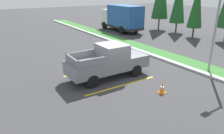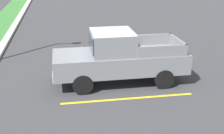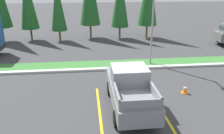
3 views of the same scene
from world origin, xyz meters
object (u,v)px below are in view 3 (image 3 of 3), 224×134
traffic_cone (185,89)px  street_light (154,17)px  pickup_truck_main (130,89)px  cypress_tree_center (58,5)px  cypress_tree_left_inner (27,0)px

traffic_cone → street_light: bearing=97.7°
pickup_truck_main → cypress_tree_center: size_ratio=0.82×
street_light → cypress_tree_center: cypress_tree_center is taller
cypress_tree_left_inner → cypress_tree_center: size_ratio=1.13×
pickup_truck_main → street_light: street_light is taller
pickup_truck_main → street_light: bearing=65.6°
pickup_truck_main → cypress_tree_center: (-4.86, 14.65, 2.71)m
cypress_tree_center → traffic_cone: size_ratio=10.63×
street_light → traffic_cone: street_light is taller
pickup_truck_main → cypress_tree_left_inner: size_ratio=0.73×
pickup_truck_main → traffic_cone: pickup_truck_main is taller
cypress_tree_left_inner → cypress_tree_center: bearing=-10.7°
street_light → traffic_cone: 6.01m
cypress_tree_left_inner → cypress_tree_center: (3.07, -0.58, -0.48)m
cypress_tree_center → traffic_cone: bearing=-58.3°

